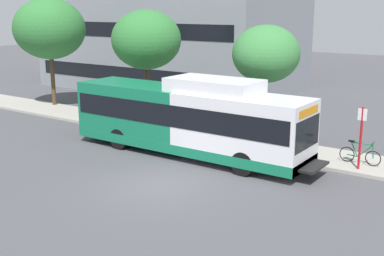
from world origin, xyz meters
The scene contains 8 objects.
ground_plane centered at (0.00, 8.00, 0.00)m, with size 120.00×120.00×0.00m, color #4C4C51.
sidewalk_curb centered at (7.00, 6.00, 0.07)m, with size 3.00×56.00×0.14m, color #A8A399.
transit_bus centered at (4.04, 1.46, 1.70)m, with size 2.58×12.25×3.65m.
bus_stop_sign_pole centered at (6.03, -5.76, 1.65)m, with size 0.10×0.36×2.60m.
bicycle_parked centered at (6.75, -5.59, 0.56)m, with size 0.52×1.76×1.02m.
street_tree_near_stop centered at (7.81, -0.46, 4.44)m, with size 3.27×3.27×5.72m.
street_tree_mid_block centered at (7.91, 7.14, 4.85)m, with size 3.96×3.96×6.41m.
street_tree_far_block centered at (8.12, 15.70, 5.26)m, with size 4.74×4.74×7.14m.
Camera 1 is at (-13.87, -11.30, 6.62)m, focal length 46.28 mm.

